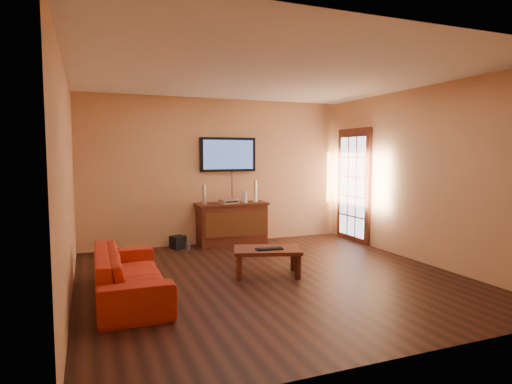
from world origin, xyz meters
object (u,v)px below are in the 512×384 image
media_console (232,223)px  keyboard (269,249)px  television (228,155)px  av_receiver (229,201)px  game_console (244,197)px  speaker_right (255,192)px  sofa (130,265)px  subwoofer (178,242)px  coffee_table (267,252)px  speaker_left (204,195)px  bottle (188,247)px

media_console → keyboard: size_ratio=3.44×
television → av_receiver: 0.89m
game_console → speaker_right: bearing=8.1°
av_receiver → game_console: (0.31, 0.00, 0.07)m
television → sofa: size_ratio=0.56×
television → subwoofer: television is taller
game_console → coffee_table: bearing=-108.4°
av_receiver → game_console: 0.31m
sofa → subwoofer: size_ratio=8.56×
media_console → television: size_ratio=1.23×
media_console → speaker_left: size_ratio=3.79×
media_console → subwoofer: (-1.01, 0.01, -0.28)m
bottle → media_console: bearing=21.5°
coffee_table → av_receiver: av_receiver is taller
coffee_table → television: bearing=85.3°
speaker_left → subwoofer: speaker_left is taller
media_console → bottle: 1.03m
speaker_right → av_receiver: (-0.55, -0.07, -0.15)m
coffee_table → speaker_right: size_ratio=2.58×
media_console → speaker_right: bearing=4.6°
media_console → av_receiver: bearing=-156.1°
av_receiver → television: bearing=61.2°
speaker_left → game_console: (0.76, -0.03, -0.05)m
television → media_console: bearing=-90.0°
coffee_table → speaker_right: bearing=72.7°
media_console → subwoofer: size_ratio=5.86×
coffee_table → game_console: game_console is taller
media_console → speaker_right: speaker_right is taller
speaker_left → speaker_right: size_ratio=0.88×
av_receiver → subwoofer: (-0.94, 0.04, -0.70)m
media_console → av_receiver: 0.43m
speaker_right → sofa: bearing=-136.6°
coffee_table → speaker_left: speaker_left is taller
media_console → coffee_table: size_ratio=1.28×
speaker_right → av_receiver: size_ratio=1.27×
speaker_left → subwoofer: 0.96m
speaker_left → av_receiver: size_ratio=1.11×
game_console → subwoofer: game_console is taller
media_console → keyboard: bearing=-95.0°
game_console → media_console: bearing=166.7°
subwoofer → television: bearing=-10.5°
speaker_right → keyboard: 2.40m
coffee_table → av_receiver: size_ratio=3.27×
media_console → subwoofer: 1.05m
sofa → bottle: sofa is taller
speaker_left → game_console: size_ratio=1.63×
sofa → av_receiver: av_receiver is taller
speaker_right → keyboard: bearing=-106.8°
coffee_table → game_console: (0.43, 2.09, 0.56)m
media_console → coffee_table: (-0.19, -2.12, -0.07)m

